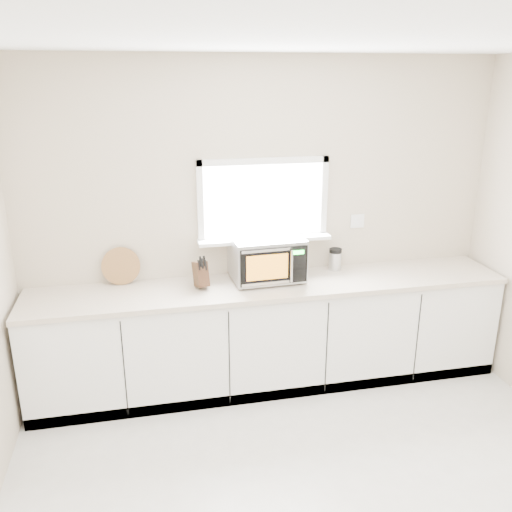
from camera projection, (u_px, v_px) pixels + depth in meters
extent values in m
cube|color=#C4B49C|center=(263.00, 223.00, 4.57)|extent=(4.00, 0.02, 2.70)
cube|color=white|center=(263.00, 200.00, 4.49)|extent=(1.00, 0.02, 0.60)
cube|color=white|center=(265.00, 239.00, 4.53)|extent=(1.12, 0.16, 0.03)
cube|color=white|center=(264.00, 161.00, 4.37)|extent=(1.10, 0.04, 0.05)
cube|color=white|center=(263.00, 238.00, 4.58)|extent=(1.10, 0.04, 0.05)
cube|color=white|center=(200.00, 203.00, 4.37)|extent=(0.05, 0.04, 0.70)
cube|color=white|center=(324.00, 197.00, 4.58)|extent=(0.05, 0.04, 0.70)
cube|color=white|center=(357.00, 221.00, 4.74)|extent=(0.12, 0.01, 0.12)
cube|color=white|center=(270.00, 336.00, 4.58)|extent=(3.92, 0.60, 0.88)
cube|color=beige|center=(271.00, 286.00, 4.43)|extent=(3.92, 0.64, 0.04)
cylinder|color=black|center=(243.00, 288.00, 4.30)|extent=(0.03, 0.03, 0.02)
cylinder|color=black|center=(234.00, 273.00, 4.61)|extent=(0.03, 0.03, 0.02)
cylinder|color=black|center=(300.00, 282.00, 4.41)|extent=(0.03, 0.03, 0.02)
cylinder|color=black|center=(287.00, 269.00, 4.73)|extent=(0.03, 0.03, 0.02)
cube|color=#AFB2B7|center=(266.00, 257.00, 4.46)|extent=(0.59, 0.46, 0.34)
cube|color=black|center=(274.00, 266.00, 4.25)|extent=(0.55, 0.04, 0.30)
cube|color=orange|center=(267.00, 267.00, 4.23)|extent=(0.34, 0.02, 0.21)
cylinder|color=silver|center=(292.00, 266.00, 4.26)|extent=(0.02, 0.02, 0.27)
cube|color=black|center=(298.00, 264.00, 4.30)|extent=(0.14, 0.01, 0.29)
cube|color=#19FF33|center=(298.00, 252.00, 4.26)|extent=(0.10, 0.01, 0.03)
cube|color=silver|center=(267.00, 237.00, 4.40)|extent=(0.59, 0.46, 0.01)
cube|color=#3F2816|center=(201.00, 274.00, 4.30)|extent=(0.13, 0.21, 0.23)
cube|color=black|center=(199.00, 265.00, 4.22)|extent=(0.02, 0.04, 0.08)
cube|color=black|center=(202.00, 263.00, 4.23)|extent=(0.02, 0.04, 0.08)
cube|color=black|center=(206.00, 265.00, 4.24)|extent=(0.02, 0.04, 0.08)
cube|color=black|center=(200.00, 262.00, 4.22)|extent=(0.02, 0.04, 0.08)
cube|color=black|center=(204.00, 261.00, 4.23)|extent=(0.02, 0.04, 0.08)
cylinder|color=olive|center=(121.00, 266.00, 4.36)|extent=(0.31, 0.07, 0.31)
cylinder|color=#AFB2B7|center=(335.00, 261.00, 4.71)|extent=(0.13, 0.13, 0.16)
cylinder|color=black|center=(336.00, 250.00, 4.68)|extent=(0.13, 0.13, 0.04)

